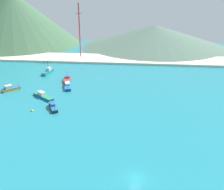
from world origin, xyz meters
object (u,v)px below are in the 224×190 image
object	(u,v)px
fishing_boat_4	(43,96)
fishing_boat_5	(67,79)
fishing_boat_7	(10,88)
fishing_boat_2	(48,72)
fishing_boat_11	(53,107)
fishing_boat_8	(68,86)
radio_tower	(80,31)
buoy_0	(32,111)

from	to	relation	value
fishing_boat_4	fishing_boat_5	xyz separation A→B (m)	(4.13, 21.05, 0.03)
fishing_boat_7	fishing_boat_2	bearing A→B (deg)	72.80
fishing_boat_2	fishing_boat_11	xyz separation A→B (m)	(15.97, -41.50, -0.20)
fishing_boat_5	fishing_boat_8	distance (m)	9.10
radio_tower	fishing_boat_11	bearing A→B (deg)	-85.18
fishing_boat_5	fishing_boat_11	bearing A→B (deg)	-84.29
buoy_0	fishing_boat_8	bearing A→B (deg)	76.04
fishing_boat_2	fishing_boat_5	distance (m)	16.66
fishing_boat_5	radio_tower	distance (m)	47.06
fishing_boat_4	fishing_boat_5	distance (m)	21.45
radio_tower	buoy_0	bearing A→B (deg)	-90.31
fishing_boat_2	buoy_0	world-z (taller)	fishing_boat_2
fishing_boat_2	radio_tower	distance (m)	38.32
fishing_boat_2	fishing_boat_5	size ratio (longest dim) A/B	1.14
fishing_boat_4	radio_tower	xyz separation A→B (m)	(0.89, 65.17, 16.07)
buoy_0	fishing_boat_4	bearing A→B (deg)	92.13
fishing_boat_5	buoy_0	bearing A→B (deg)	-96.23
fishing_boat_8	fishing_boat_7	bearing A→B (deg)	-165.43
fishing_boat_2	fishing_boat_7	xyz separation A→B (m)	(-7.85, -25.36, -0.12)
fishing_boat_5	fishing_boat_7	bearing A→B (deg)	-144.50
fishing_boat_7	fishing_boat_11	xyz separation A→B (m)	(23.82, -16.15, -0.08)
fishing_boat_5	buoy_0	size ratio (longest dim) A/B	9.56
fishing_boat_4	fishing_boat_5	bearing A→B (deg)	78.90
fishing_boat_5	buoy_0	world-z (taller)	fishing_boat_5
fishing_boat_11	buoy_0	xyz separation A→B (m)	(-6.75, -2.64, -0.64)
fishing_boat_5	fishing_boat_8	size ratio (longest dim) A/B	0.85
fishing_boat_4	buoy_0	xyz separation A→B (m)	(0.47, -12.52, -0.58)
fishing_boat_11	buoy_0	distance (m)	7.28
fishing_boat_11	buoy_0	size ratio (longest dim) A/B	8.89
fishing_boat_11	radio_tower	world-z (taller)	radio_tower
fishing_boat_2	buoy_0	bearing A→B (deg)	-78.20
fishing_boat_8	buoy_0	size ratio (longest dim) A/B	11.28
fishing_boat_8	fishing_boat_11	bearing A→B (deg)	-88.50
fishing_boat_11	radio_tower	distance (m)	77.00
fishing_boat_4	fishing_boat_8	world-z (taller)	fishing_boat_8
fishing_boat_5	fishing_boat_11	distance (m)	31.08
fishing_boat_4	fishing_boat_5	world-z (taller)	fishing_boat_5
fishing_boat_4	radio_tower	bearing A→B (deg)	89.22
fishing_boat_4	fishing_boat_11	size ratio (longest dim) A/B	1.30
fishing_boat_2	fishing_boat_7	world-z (taller)	fishing_boat_2
fishing_boat_5	fishing_boat_7	size ratio (longest dim) A/B	1.11
fishing_boat_4	fishing_boat_11	bearing A→B (deg)	-53.84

